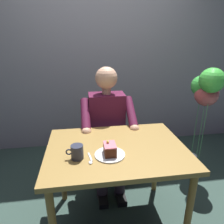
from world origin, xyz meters
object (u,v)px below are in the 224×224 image
(chair, at_px, (106,135))
(coffee_cup, at_px, (77,152))
(dessert_spoon, at_px, (90,160))
(dining_table, at_px, (116,157))
(balloon_display, at_px, (206,93))
(cake_slice, at_px, (110,149))
(seated_person, at_px, (108,127))

(chair, xyz_separation_m, coffee_cup, (0.30, 0.82, 0.30))
(chair, distance_m, dessert_spoon, 0.91)
(chair, distance_m, coffee_cup, 0.92)
(dining_table, xyz_separation_m, balloon_display, (-1.05, -0.57, 0.33))
(coffee_cup, bearing_deg, balloon_display, -153.28)
(chair, height_order, dessert_spoon, chair)
(cake_slice, xyz_separation_m, dessert_spoon, (0.14, 0.04, -0.05))
(seated_person, bearing_deg, dessert_spoon, 73.13)
(coffee_cup, xyz_separation_m, dessert_spoon, (-0.09, 0.04, -0.05))
(chair, bearing_deg, seated_person, 90.00)
(coffee_cup, bearing_deg, chair, -109.91)
(chair, xyz_separation_m, balloon_display, (-1.05, 0.14, 0.48))
(dining_table, xyz_separation_m, seated_person, (-0.00, -0.53, 0.01))
(chair, relative_size, cake_slice, 7.48)
(cake_slice, height_order, coffee_cup, cake_slice)
(cake_slice, distance_m, coffee_cup, 0.23)
(dessert_spoon, bearing_deg, seated_person, -106.87)
(chair, distance_m, cake_slice, 0.86)
(dining_table, bearing_deg, coffee_cup, 21.11)
(dessert_spoon, height_order, balloon_display, balloon_display)
(seated_person, relative_size, coffee_cup, 10.47)
(chair, height_order, coffee_cup, chair)
(balloon_display, bearing_deg, cake_slice, 31.00)
(dessert_spoon, bearing_deg, balloon_display, -150.37)
(seated_person, distance_m, coffee_cup, 0.72)
(cake_slice, xyz_separation_m, coffee_cup, (0.23, 0.01, 0.00))
(seated_person, height_order, dessert_spoon, seated_person)
(cake_slice, height_order, dessert_spoon, cake_slice)
(dessert_spoon, bearing_deg, coffee_cup, -23.49)
(coffee_cup, relative_size, dessert_spoon, 0.85)
(dessert_spoon, bearing_deg, cake_slice, -162.67)
(dining_table, distance_m, coffee_cup, 0.35)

